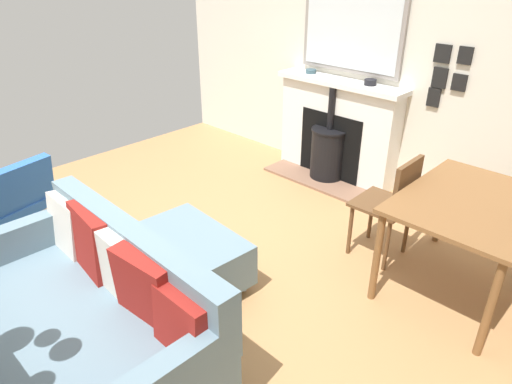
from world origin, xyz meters
TOP-DOWN VIEW (x-y plane):
  - ground_plane at (0.00, 0.00)m, footprint 5.31×5.20m
  - wall_left at (-2.66, 0.00)m, footprint 0.12×5.20m
  - fireplace at (-2.44, -0.21)m, footprint 0.58×1.41m
  - mirror_over_mantel at (-2.57, -0.21)m, footprint 0.04×1.13m
  - mantel_bowl_near at (-2.48, -0.60)m, footprint 0.11×0.11m
  - mantel_bowl_far at (-2.48, 0.11)m, footprint 0.12×0.12m
  - sofa at (0.65, 0.32)m, footprint 0.96×1.73m
  - ottoman at (-0.21, 0.14)m, footprint 0.59×0.87m
  - armchair_accent at (0.48, -1.29)m, footprint 0.78×0.71m
  - dining_table at (-1.48, 1.55)m, footprint 1.12×0.83m
  - dining_chair_near_fireplace at (-1.48, 1.00)m, footprint 0.41×0.41m
  - photo_gallery_row at (-2.58, 0.78)m, footprint 0.02×0.32m

SIDE VIEW (x-z plane):
  - ground_plane at x=0.00m, z-range -0.01..0.00m
  - ottoman at x=-0.21m, z-range 0.04..0.44m
  - sofa at x=0.65m, z-range -0.05..0.76m
  - armchair_accent at x=0.48m, z-range 0.04..0.80m
  - fireplace at x=-2.44m, z-range -0.05..1.00m
  - dining_chair_near_fireplace at x=-1.48m, z-range 0.08..0.94m
  - dining_table at x=-1.48m, z-range 0.27..1.00m
  - mantel_bowl_near at x=-2.48m, z-range 1.05..1.09m
  - mantel_bowl_far at x=-2.48m, z-range 1.05..1.11m
  - photo_gallery_row at x=-2.58m, z-range 0.97..1.52m
  - wall_left at x=-2.66m, z-range 0.00..2.65m
  - mirror_over_mantel at x=-2.57m, z-range 1.11..1.90m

